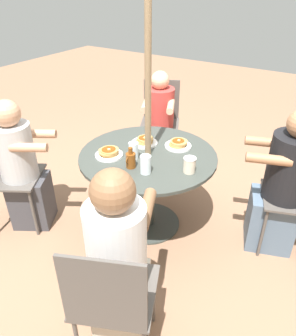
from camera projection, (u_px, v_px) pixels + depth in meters
The scene contains 17 objects.
ground_plane at pixel (148, 223), 2.98m from camera, with size 12.00×12.00×0.00m, color #8C664C.
patio_table at pixel (148, 171), 2.69m from camera, with size 1.10×1.10×0.71m.
umbrella_pole at pixel (148, 105), 2.40m from camera, with size 0.05×0.05×2.24m, color #846B4C.
patio_chair_north at pixel (112, 297), 1.67m from camera, with size 0.56×0.56×0.93m.
diner_north at pixel (119, 268), 1.80m from camera, with size 0.55×0.47×1.21m.
diner_east at pixel (281, 189), 2.49m from camera, with size 0.46×0.55×1.18m.
patio_chair_south at pixel (160, 117), 3.74m from camera, with size 0.57×0.57×0.93m.
diner_south at pixel (159, 126), 3.61m from camera, with size 0.55×0.48×1.10m.
patio_chair_west at pixel (2, 170), 2.73m from camera, with size 0.58×0.58×0.93m.
diner_west at pixel (23, 170), 2.73m from camera, with size 0.48×0.52×1.15m.
pancake_plate_a at pixel (145, 141), 2.76m from camera, with size 0.22×0.22×0.07m.
pancake_plate_b at pixel (109, 153), 2.57m from camera, with size 0.22×0.22×0.07m.
pancake_plate_c at pixel (178, 144), 2.71m from camera, with size 0.22×0.22×0.07m.
syrup_bottle at pixel (131, 160), 2.41m from camera, with size 0.10×0.07×0.16m.
coffee_cup at pixel (190, 165), 2.35m from camera, with size 0.09×0.09×0.12m.
drinking_glass_a at pixel (146, 164), 2.34m from camera, with size 0.08×0.08×0.14m, color silver.
drinking_glass_b at pixel (134, 151), 2.52m from camera, with size 0.08×0.08×0.13m, color silver.
Camera 1 is at (1.94, 1.23, 1.97)m, focal length 35.00 mm.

